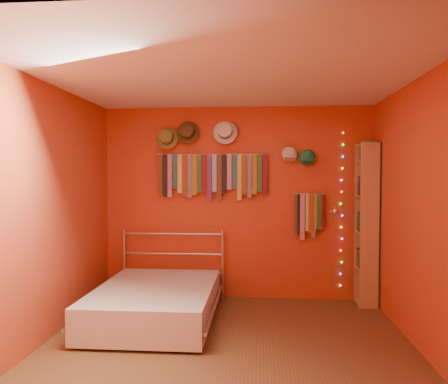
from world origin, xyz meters
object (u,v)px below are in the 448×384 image
(tie_rack, at_px, (212,174))
(bed, at_px, (156,302))
(bookshelf, at_px, (370,223))
(reading_lamp, at_px, (335,211))

(tie_rack, relative_size, bed, 0.78)
(tie_rack, height_order, bookshelf, bookshelf)
(tie_rack, relative_size, reading_lamp, 4.54)
(tie_rack, height_order, reading_lamp, tie_rack)
(reading_lamp, xyz_separation_m, bookshelf, (0.44, 0.03, -0.15))
(tie_rack, relative_size, bookshelf, 0.72)
(bed, bearing_deg, bookshelf, 17.77)
(reading_lamp, bearing_deg, bed, -159.01)
(bookshelf, bearing_deg, bed, -161.91)
(reading_lamp, height_order, bed, reading_lamp)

